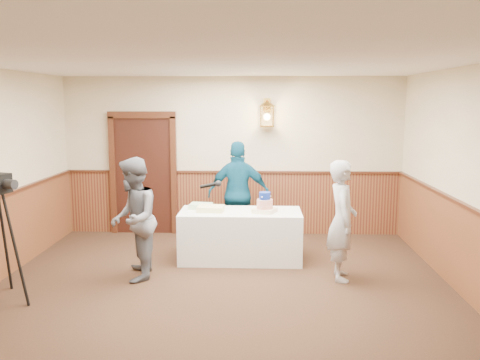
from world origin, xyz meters
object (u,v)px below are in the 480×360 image
(display_table, at_px, (241,236))
(assistant_p, at_px, (239,194))
(sheet_cake_yellow, at_px, (211,209))
(tiered_cake, at_px, (265,204))
(baker, at_px, (342,220))
(sheet_cake_green, at_px, (201,206))
(interviewer, at_px, (133,219))

(display_table, height_order, assistant_p, assistant_p)
(sheet_cake_yellow, distance_m, assistant_p, 0.90)
(tiered_cake, bearing_deg, baker, -34.45)
(assistant_p, bearing_deg, display_table, 94.79)
(tiered_cake, xyz_separation_m, sheet_cake_yellow, (-0.80, 0.05, -0.08))
(sheet_cake_green, relative_size, assistant_p, 0.19)
(tiered_cake, distance_m, sheet_cake_yellow, 0.81)
(sheet_cake_green, bearing_deg, tiered_cake, -13.83)
(display_table, distance_m, tiered_cake, 0.61)
(interviewer, height_order, assistant_p, assistant_p)
(sheet_cake_yellow, xyz_separation_m, assistant_p, (0.38, 0.81, 0.08))
(sheet_cake_yellow, relative_size, sheet_cake_green, 1.18)
(interviewer, relative_size, baker, 1.02)
(display_table, distance_m, sheet_cake_green, 0.76)
(baker, distance_m, assistant_p, 2.12)
(sheet_cake_green, height_order, assistant_p, assistant_p)
(tiered_cake, xyz_separation_m, sheet_cake_green, (-0.97, 0.24, -0.08))
(sheet_cake_green, height_order, interviewer, interviewer)
(display_table, height_order, sheet_cake_green, sheet_cake_green)
(sheet_cake_green, bearing_deg, assistant_p, 48.21)
(sheet_cake_green, height_order, baker, baker)
(assistant_p, bearing_deg, sheet_cake_yellow, 65.16)
(tiered_cake, height_order, interviewer, interviewer)
(sheet_cake_yellow, height_order, sheet_cake_green, sheet_cake_yellow)
(display_table, xyz_separation_m, sheet_cake_green, (-0.61, 0.17, 0.41))
(tiered_cake, bearing_deg, interviewer, -155.30)
(tiered_cake, bearing_deg, sheet_cake_yellow, 176.56)
(interviewer, bearing_deg, baker, 83.56)
(sheet_cake_yellow, xyz_separation_m, baker, (1.82, -0.75, 0.02))
(display_table, relative_size, interviewer, 1.10)
(display_table, xyz_separation_m, sheet_cake_yellow, (-0.44, -0.02, 0.41))
(sheet_cake_yellow, relative_size, baker, 0.24)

